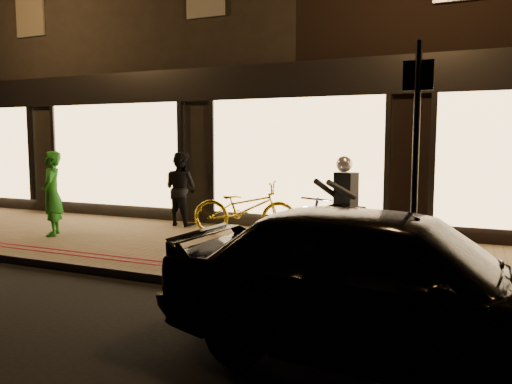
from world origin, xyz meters
TOP-DOWN VIEW (x-y plane):
  - ground at (0.00, 0.00)m, footprint 90.00×90.00m
  - sidewalk at (0.00, 2.00)m, footprint 50.00×4.00m
  - kerb_stone at (0.00, 0.05)m, footprint 50.00×0.14m
  - red_kerb_lines at (0.00, 0.55)m, footprint 50.00×0.26m
  - building_row at (-0.00, 8.99)m, footprint 48.00×10.11m
  - motorcycle at (1.39, 2.12)m, footprint 0.94×1.82m
  - sign_post at (2.68, 0.63)m, footprint 0.35×0.08m
  - bicycle_gold at (-0.67, 3.02)m, footprint 2.13×1.12m
  - person_green at (-4.09, 1.58)m, footprint 0.67×0.71m
  - person_dark at (-2.44, 3.56)m, footprint 0.87×0.73m
  - parked_car at (2.68, -1.20)m, footprint 4.33×2.06m

SIDE VIEW (x-z plane):
  - ground at x=0.00m, z-range 0.00..0.00m
  - sidewalk at x=0.00m, z-range 0.00..0.12m
  - kerb_stone at x=0.00m, z-range 0.00..0.12m
  - red_kerb_lines at x=0.00m, z-range 0.12..0.13m
  - bicycle_gold at x=-0.67m, z-range 0.12..1.18m
  - parked_car at x=2.68m, z-range 0.00..1.43m
  - motorcycle at x=1.39m, z-range -0.06..1.53m
  - person_dark at x=-2.44m, z-range 0.12..1.71m
  - person_green at x=-4.09m, z-range 0.12..1.75m
  - sign_post at x=2.68m, z-range 0.30..3.30m
  - building_row at x=0.00m, z-range 0.00..8.50m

